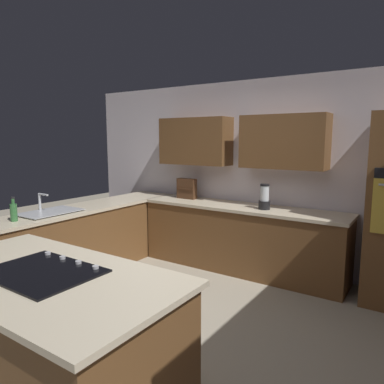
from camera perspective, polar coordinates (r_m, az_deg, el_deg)
The scene contains 13 objects.
ground_plane at distance 3.72m, azimuth -3.45°, elevation -20.37°, with size 14.00×14.00×0.00m, color #9E937F.
wall_back at distance 5.08m, azimuth 9.91°, elevation 4.04°, with size 6.00×0.44×2.60m.
lower_cabinets_back at distance 4.98m, azimuth 7.74°, elevation -7.52°, with size 2.80×0.60×0.86m, color brown.
countertop_back at distance 4.87m, azimuth 7.84°, elevation -2.43°, with size 2.84×0.64×0.04m, color beige.
lower_cabinets_side at distance 5.12m, azimuth -16.19°, elevation -7.34°, with size 0.60×2.90×0.86m, color brown.
countertop_side at distance 5.02m, azimuth -16.41°, elevation -2.38°, with size 0.64×2.94×0.04m, color beige.
island_base at distance 2.86m, azimuth -22.25°, elevation -20.66°, with size 1.93×0.97×0.86m, color brown.
island_top at distance 2.68m, azimuth -22.80°, elevation -12.19°, with size 2.01×1.05×0.04m, color beige.
sink_unit at distance 4.69m, azimuth -21.77°, elevation -2.93°, with size 0.46×0.70×0.23m.
cooktop at distance 2.67m, azimuth -22.73°, elevation -11.61°, with size 0.76×0.56×0.03m.
blender at distance 4.66m, azimuth 11.49°, elevation -1.01°, with size 0.15×0.15×0.33m.
spice_rack at distance 5.39m, azimuth -0.86°, elevation 0.55°, with size 0.31×0.11×0.30m.
dish_soap_bottle at distance 4.37m, azimuth -26.58°, elevation -2.81°, with size 0.07×0.07×0.27m.
Camera 1 is at (-1.99, 2.59, 1.80)m, focal length 33.42 mm.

